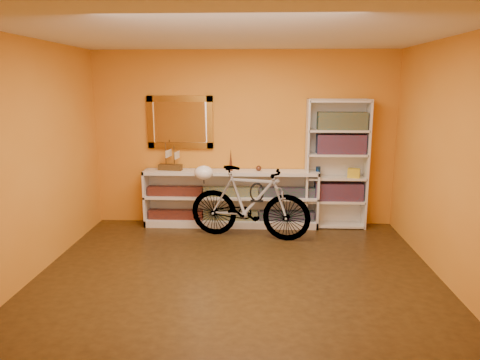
{
  "coord_description": "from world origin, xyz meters",
  "views": [
    {
      "loc": [
        0.24,
        -4.64,
        2.1
      ],
      "look_at": [
        0.0,
        0.7,
        0.95
      ],
      "focal_mm": 33.22,
      "sensor_mm": 36.0,
      "label": 1
    }
  ],
  "objects_px": {
    "bookcase": "(336,165)",
    "helmet": "(204,173)",
    "console_unit": "(231,198)",
    "bicycle": "(250,203)"
  },
  "relations": [
    {
      "from": "bookcase",
      "to": "bicycle",
      "type": "height_order",
      "value": "bookcase"
    },
    {
      "from": "console_unit",
      "to": "bicycle",
      "type": "height_order",
      "value": "bicycle"
    },
    {
      "from": "console_unit",
      "to": "helmet",
      "type": "height_order",
      "value": "helmet"
    },
    {
      "from": "bicycle",
      "to": "helmet",
      "type": "xyz_separation_m",
      "value": [
        -0.65,
        0.14,
        0.39
      ]
    },
    {
      "from": "helmet",
      "to": "bicycle",
      "type": "bearing_deg",
      "value": -11.86
    },
    {
      "from": "console_unit",
      "to": "bicycle",
      "type": "xyz_separation_m",
      "value": [
        0.29,
        -0.53,
        0.08
      ]
    },
    {
      "from": "bookcase",
      "to": "helmet",
      "type": "xyz_separation_m",
      "value": [
        -1.91,
        -0.42,
        -0.06
      ]
    },
    {
      "from": "console_unit",
      "to": "bookcase",
      "type": "xyz_separation_m",
      "value": [
        1.56,
        0.03,
        0.52
      ]
    },
    {
      "from": "bookcase",
      "to": "bicycle",
      "type": "xyz_separation_m",
      "value": [
        -1.26,
        -0.56,
        -0.44
      ]
    },
    {
      "from": "console_unit",
      "to": "bookcase",
      "type": "relative_size",
      "value": 1.37
    }
  ]
}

